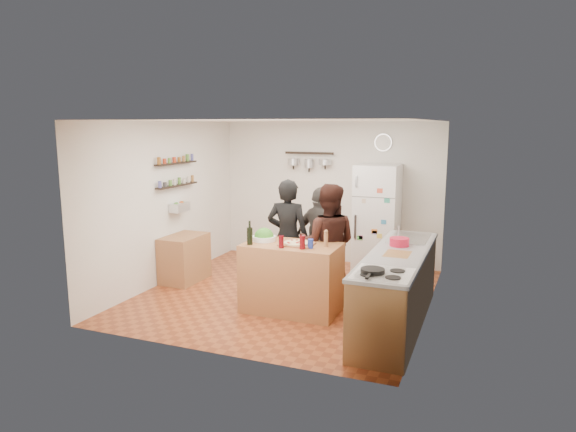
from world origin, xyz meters
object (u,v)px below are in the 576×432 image
at_px(salt_canister, 310,244).
at_px(wall_clock, 383,142).
at_px(person_back, 320,239).
at_px(prep_island, 292,278).
at_px(salad_bowl, 264,238).
at_px(pepper_mill, 326,240).
at_px(red_bowl, 399,242).
at_px(fridge, 377,218).
at_px(person_center, 328,244).
at_px(wine_bottle, 250,236).
at_px(side_table, 185,258).
at_px(counter_run, 397,290).
at_px(person_left, 288,237).
at_px(skillet, 373,271).

height_order(salt_canister, wall_clock, wall_clock).
relative_size(salt_canister, wall_clock, 0.39).
distance_m(salt_canister, person_back, 1.15).
xyz_separation_m(prep_island, salad_bowl, (-0.42, 0.05, 0.49)).
xyz_separation_m(prep_island, pepper_mill, (0.45, 0.05, 0.54)).
height_order(prep_island, red_bowl, red_bowl).
bearing_deg(fridge, person_center, -99.11).
distance_m(wine_bottle, side_table, 1.89).
xyz_separation_m(prep_island, red_bowl, (1.33, 0.38, 0.52)).
bearing_deg(salt_canister, side_table, 162.56).
xyz_separation_m(wine_bottle, counter_run, (1.88, 0.25, -0.57)).
distance_m(salad_bowl, wall_clock, 3.06).
height_order(person_left, person_center, person_left).
bearing_deg(person_left, side_table, -5.21).
xyz_separation_m(wine_bottle, fridge, (1.13, 2.55, -0.12)).
height_order(prep_island, person_left, person_left).
bearing_deg(person_left, pepper_mill, 137.30).
distance_m(salt_canister, skillet, 1.29).
bearing_deg(red_bowl, skillet, -92.15).
bearing_deg(salad_bowl, pepper_mill, 0.00).
bearing_deg(wall_clock, side_table, -142.88).
relative_size(prep_island, wine_bottle, 5.59).
distance_m(prep_island, person_back, 1.04).
relative_size(counter_run, red_bowl, 10.59).
distance_m(person_center, red_bowl, 1.01).
distance_m(prep_island, person_left, 0.80).
xyz_separation_m(counter_run, red_bowl, (-0.05, 0.35, 0.52)).
bearing_deg(prep_island, wall_clock, 76.70).
bearing_deg(salad_bowl, fridge, 65.29).
distance_m(person_back, counter_run, 1.66).
bearing_deg(salt_canister, skillet, -40.46).
relative_size(person_back, skillet, 6.14).
height_order(person_left, wall_clock, wall_clock).
distance_m(salad_bowl, fridge, 2.51).
distance_m(pepper_mill, fridge, 2.29).
distance_m(person_back, wall_clock, 2.23).
bearing_deg(wall_clock, wine_bottle, -111.41).
relative_size(wine_bottle, person_center, 0.13).
xyz_separation_m(wine_bottle, pepper_mill, (0.95, 0.27, -0.03)).
bearing_deg(wall_clock, person_back, -108.55).
bearing_deg(salt_canister, fridge, 82.36).
distance_m(pepper_mill, side_table, 2.65).
relative_size(prep_island, person_back, 0.81).
bearing_deg(person_back, wall_clock, -88.79).
xyz_separation_m(salad_bowl, person_back, (0.49, 0.94, -0.17)).
height_order(person_back, wall_clock, wall_clock).
relative_size(wine_bottle, fridge, 0.12).
bearing_deg(red_bowl, person_left, 171.38).
height_order(pepper_mill, person_back, person_back).
xyz_separation_m(salt_canister, red_bowl, (1.03, 0.50, 0.00)).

